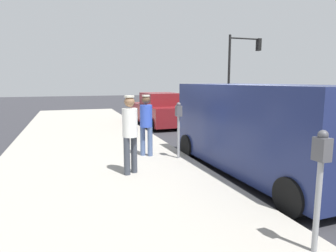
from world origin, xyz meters
The scene contains 9 objects.
ground_plane centered at (0.00, 0.00, 0.00)m, with size 80.00×80.00×0.00m, color #2D2D33.
sidewalk_slab centered at (3.50, 0.00, 0.07)m, with size 5.00×32.00×0.15m, color #9E998E.
parking_meter_near centered at (1.35, -0.66, 1.18)m, with size 0.14×0.18×1.52m.
parking_meter_far centered at (1.35, 4.08, 1.18)m, with size 0.14×0.18×1.52m.
pedestrian_in_white centered at (2.86, 0.27, 1.17)m, with size 0.34×0.34×1.77m.
pedestrian_in_blue centered at (2.10, -1.21, 1.13)m, with size 0.34×0.34×1.70m.
parked_van centered at (-0.15, 0.86, 1.15)m, with size 2.28×5.26×2.15m.
parked_sedan_behind centered at (-0.22, -7.57, 0.75)m, with size 2.09×4.47×1.65m.
traffic_light_corner centered at (-6.87, -10.82, 3.52)m, with size 2.48×0.42×5.20m.
Camera 1 is at (4.15, 6.71, 2.23)m, focal length 31.78 mm.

